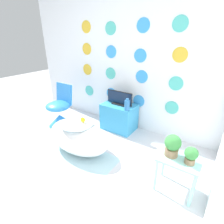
# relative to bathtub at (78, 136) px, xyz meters

# --- Properties ---
(ground_plane) EXTENTS (12.00, 12.00, 0.00)m
(ground_plane) POSITION_rel_bathtub_xyz_m (0.11, -0.82, -0.24)
(ground_plane) COLOR silver
(wall_back_dotted) EXTENTS (4.31, 0.05, 2.60)m
(wall_back_dotted) POSITION_rel_bathtub_xyz_m (0.11, 1.16, 1.06)
(wall_back_dotted) COLOR white
(wall_back_dotted) RESTS_ON ground_plane
(rug) EXTENTS (1.26, 0.71, 0.01)m
(rug) POSITION_rel_bathtub_xyz_m (0.02, -0.18, -0.24)
(rug) COLOR silver
(rug) RESTS_ON ground_plane
(bathtub) EXTENTS (1.03, 0.57, 0.48)m
(bathtub) POSITION_rel_bathtub_xyz_m (0.00, 0.00, 0.00)
(bathtub) COLOR white
(bathtub) RESTS_ON ground_plane
(rubber_duck) EXTENTS (0.07, 0.07, 0.08)m
(rubber_duck) POSITION_rel_bathtub_xyz_m (0.06, 0.05, 0.27)
(rubber_duck) COLOR yellow
(rubber_duck) RESTS_ON bathtub
(chair) EXTENTS (0.46, 0.46, 0.78)m
(chair) POSITION_rel_bathtub_xyz_m (-0.87, 0.39, 0.02)
(chair) COLOR #338CE0
(chair) RESTS_ON ground_plane
(tv_cabinet) EXTENTS (0.59, 0.41, 0.48)m
(tv_cabinet) POSITION_rel_bathtub_xyz_m (0.14, 0.90, 0.00)
(tv_cabinet) COLOR #389ED6
(tv_cabinet) RESTS_ON ground_plane
(tv) EXTENTS (0.49, 0.12, 0.24)m
(tv) POSITION_rel_bathtub_xyz_m (0.14, 0.91, 0.35)
(tv) COLOR black
(tv) RESTS_ON tv_cabinet
(vase) EXTENTS (0.08, 0.08, 0.20)m
(vase) POSITION_rel_bathtub_xyz_m (0.38, 0.76, 0.34)
(vase) COLOR #2D72B7
(vase) RESTS_ON tv_cabinet
(side_table) EXTENTS (0.43, 0.32, 0.44)m
(side_table) POSITION_rel_bathtub_xyz_m (1.42, 0.07, 0.11)
(side_table) COLOR #99E0D8
(side_table) RESTS_ON ground_plane
(potted_plant_left) EXTENTS (0.17, 0.17, 0.25)m
(potted_plant_left) POSITION_rel_bathtub_xyz_m (1.32, 0.07, 0.33)
(potted_plant_left) COLOR #8C6B4C
(potted_plant_left) RESTS_ON side_table
(potted_plant_right) EXTENTS (0.13, 0.13, 0.19)m
(potted_plant_right) POSITION_rel_bathtub_xyz_m (1.52, 0.05, 0.30)
(potted_plant_right) COLOR #8C6B4C
(potted_plant_right) RESTS_ON side_table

